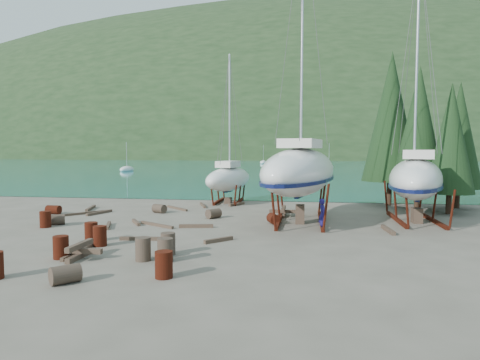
# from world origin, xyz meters

# --- Properties ---
(ground) EXTENTS (600.00, 600.00, 0.00)m
(ground) POSITION_xyz_m (0.00, 0.00, 0.00)
(ground) COLOR #585145
(ground) RESTS_ON ground
(bay_water) EXTENTS (700.00, 700.00, 0.00)m
(bay_water) POSITION_xyz_m (0.00, 315.00, 0.01)
(bay_water) COLOR #197F80
(bay_water) RESTS_ON ground
(far_hill) EXTENTS (800.00, 360.00, 110.00)m
(far_hill) POSITION_xyz_m (0.00, 320.00, 0.00)
(far_hill) COLOR #1B3018
(far_hill) RESTS_ON ground
(far_house_left) EXTENTS (6.60, 5.60, 5.60)m
(far_house_left) POSITION_xyz_m (-60.00, 190.00, 2.92)
(far_house_left) COLOR beige
(far_house_left) RESTS_ON ground
(far_house_center) EXTENTS (6.60, 5.60, 5.60)m
(far_house_center) POSITION_xyz_m (-20.00, 190.00, 2.92)
(far_house_center) COLOR beige
(far_house_center) RESTS_ON ground
(far_house_right) EXTENTS (6.60, 5.60, 5.60)m
(far_house_right) POSITION_xyz_m (30.00, 190.00, 2.92)
(far_house_right) COLOR beige
(far_house_right) RESTS_ON ground
(cypress_near_right) EXTENTS (3.60, 3.60, 10.00)m
(cypress_near_right) POSITION_xyz_m (12.50, 12.00, 5.79)
(cypress_near_right) COLOR black
(cypress_near_right) RESTS_ON ground
(cypress_mid_right) EXTENTS (3.06, 3.06, 8.50)m
(cypress_mid_right) POSITION_xyz_m (14.00, 10.00, 4.92)
(cypress_mid_right) COLOR black
(cypress_mid_right) RESTS_ON ground
(cypress_back_left) EXTENTS (4.14, 4.14, 11.50)m
(cypress_back_left) POSITION_xyz_m (11.00, 14.00, 6.66)
(cypress_back_left) COLOR black
(cypress_back_left) RESTS_ON ground
(cypress_far_right) EXTENTS (3.24, 3.24, 9.00)m
(cypress_far_right) POSITION_xyz_m (15.50, 13.00, 5.21)
(cypress_far_right) COLOR black
(cypress_far_right) RESTS_ON ground
(moored_boat_left) EXTENTS (2.00, 5.00, 6.05)m
(moored_boat_left) POSITION_xyz_m (-30.00, 60.00, 0.39)
(moored_boat_left) COLOR silver
(moored_boat_left) RESTS_ON ground
(moored_boat_mid) EXTENTS (2.00, 5.00, 6.05)m
(moored_boat_mid) POSITION_xyz_m (10.00, 80.00, 0.39)
(moored_boat_mid) COLOR silver
(moored_boat_mid) RESTS_ON ground
(moored_boat_far) EXTENTS (2.00, 5.00, 6.05)m
(moored_boat_far) POSITION_xyz_m (-8.00, 110.00, 0.39)
(moored_boat_far) COLOR silver
(moored_boat_far) RESTS_ON ground
(large_sailboat_near) EXTENTS (5.62, 12.10, 18.37)m
(large_sailboat_near) POSITION_xyz_m (4.44, 5.41, 2.96)
(large_sailboat_near) COLOR silver
(large_sailboat_near) RESTS_ON ground
(large_sailboat_far) EXTENTS (5.19, 10.27, 15.62)m
(large_sailboat_far) POSITION_xyz_m (11.05, 6.50, 2.56)
(large_sailboat_far) COLOR silver
(large_sailboat_far) RESTS_ON ground
(small_sailboat_shore) EXTENTS (3.77, 7.62, 11.69)m
(small_sailboat_shore) POSITION_xyz_m (-1.28, 13.68, 1.93)
(small_sailboat_shore) COLOR silver
(small_sailboat_shore) RESTS_ON ground
(worker) EXTENTS (0.43, 0.63, 1.67)m
(worker) POSITION_xyz_m (5.61, 2.75, 0.83)
(worker) COLOR navy
(worker) RESTS_ON ground
(drum_1) EXTENTS (1.02, 1.04, 0.58)m
(drum_1) POSITION_xyz_m (-2.67, -7.39, 0.29)
(drum_1) COLOR #2D2823
(drum_1) RESTS_ON ground
(drum_2) EXTENTS (0.91, 0.63, 0.58)m
(drum_2) POSITION_xyz_m (-11.49, 5.94, 0.29)
(drum_2) COLOR #4E140D
(drum_2) RESTS_ON ground
(drum_5) EXTENTS (0.58, 0.58, 0.88)m
(drum_5) POSITION_xyz_m (-0.43, -4.39, 0.44)
(drum_5) COLOR #2D2823
(drum_5) RESTS_ON ground
(drum_6) EXTENTS (0.85, 1.03, 0.58)m
(drum_6) POSITION_xyz_m (2.95, 4.41, 0.29)
(drum_6) COLOR #4E140D
(drum_6) RESTS_ON ground
(drum_7) EXTENTS (0.58, 0.58, 0.88)m
(drum_7) POSITION_xyz_m (0.18, -6.36, 0.44)
(drum_7) COLOR #4E140D
(drum_7) RESTS_ON ground
(drum_8) EXTENTS (0.58, 0.58, 0.88)m
(drum_8) POSITION_xyz_m (-9.12, 1.44, 0.44)
(drum_8) COLOR #4E140D
(drum_8) RESTS_ON ground
(drum_9) EXTENTS (1.05, 0.91, 0.58)m
(drum_9) POSITION_xyz_m (-4.85, 7.51, 0.29)
(drum_9) COLOR #2D2823
(drum_9) RESTS_ON ground
(drum_10) EXTENTS (0.58, 0.58, 0.88)m
(drum_10) POSITION_xyz_m (-4.09, -2.31, 0.44)
(drum_10) COLOR #4E140D
(drum_10) RESTS_ON ground
(drum_11) EXTENTS (0.99, 1.05, 0.58)m
(drum_11) POSITION_xyz_m (-0.82, 5.87, 0.29)
(drum_11) COLOR #2D2823
(drum_11) RESTS_ON ground
(drum_13) EXTENTS (0.58, 0.58, 0.88)m
(drum_13) POSITION_xyz_m (-4.54, -4.56, 0.44)
(drum_13) COLOR #4E140D
(drum_13) RESTS_ON ground
(drum_14) EXTENTS (0.58, 0.58, 0.88)m
(drum_14) POSITION_xyz_m (-4.93, -1.48, 0.44)
(drum_14) COLOR #4E140D
(drum_14) RESTS_ON ground
(drum_15) EXTENTS (1.05, 0.94, 0.58)m
(drum_15) POSITION_xyz_m (-9.01, 2.29, 0.29)
(drum_15) COLOR #2D2823
(drum_15) RESTS_ON ground
(drum_16) EXTENTS (0.58, 0.58, 0.88)m
(drum_16) POSITION_xyz_m (-1.31, -4.37, 0.44)
(drum_16) COLOR #2D2823
(drum_16) RESTS_ON ground
(drum_17) EXTENTS (0.58, 0.58, 0.88)m
(drum_17) POSITION_xyz_m (-0.67, -3.34, 0.44)
(drum_17) COLOR #2D2823
(drum_17) RESTS_ON ground
(timber_0) EXTENTS (2.08, 2.06, 0.14)m
(timber_0) POSITION_xyz_m (-4.23, 9.39, 0.07)
(timber_0) COLOR brown
(timber_0) RESTS_ON ground
(timber_1) EXTENTS (0.37, 2.10, 0.19)m
(timber_1) POSITION_xyz_m (8.92, 3.00, 0.10)
(timber_1) COLOR brown
(timber_1) RESTS_ON ground
(timber_2) EXTENTS (0.81, 2.36, 0.19)m
(timber_2) POSITION_xyz_m (-10.17, 8.32, 0.09)
(timber_2) COLOR brown
(timber_2) RESTS_ON ground
(timber_3) EXTENTS (0.33, 3.01, 0.15)m
(timber_3) POSITION_xyz_m (-4.32, -3.55, 0.07)
(timber_3) COLOR brown
(timber_3) RESTS_ON ground
(timber_4) EXTENTS (1.07, 1.53, 0.17)m
(timber_4) POSITION_xyz_m (-4.73, 3.26, 0.09)
(timber_4) COLOR brown
(timber_4) RESTS_ON ground
(timber_5) EXTENTS (2.34, 0.41, 0.16)m
(timber_5) POSITION_xyz_m (-2.60, -0.90, 0.08)
(timber_5) COLOR brown
(timber_5) RESTS_ON ground
(timber_6) EXTENTS (1.00, 1.59, 0.19)m
(timber_6) POSITION_xyz_m (-0.38, 12.04, 0.10)
(timber_6) COLOR brown
(timber_6) RESTS_ON ground
(timber_7) EXTENTS (1.18, 1.25, 0.17)m
(timber_7) POSITION_xyz_m (0.85, -0.71, 0.09)
(timber_7) COLOR brown
(timber_7) RESTS_ON ground
(timber_8) EXTENTS (1.83, 0.52, 0.19)m
(timber_8) POSITION_xyz_m (-1.06, 2.59, 0.09)
(timber_8) COLOR brown
(timber_8) RESTS_ON ground
(timber_9) EXTENTS (1.02, 2.37, 0.15)m
(timber_9) POSITION_xyz_m (-2.82, 11.29, 0.08)
(timber_9) COLOR brown
(timber_9) RESTS_ON ground
(timber_11) EXTENTS (2.37, 1.59, 0.15)m
(timber_11) POSITION_xyz_m (-3.32, 2.71, 0.08)
(timber_11) COLOR brown
(timber_11) RESTS_ON ground
(timber_12) EXTENTS (0.89, 1.90, 0.17)m
(timber_12) POSITION_xyz_m (-5.85, 2.10, 0.08)
(timber_12) COLOR brown
(timber_12) RESTS_ON ground
(timber_15) EXTENTS (2.11, 2.60, 0.15)m
(timber_15) POSITION_xyz_m (-9.43, 6.24, 0.07)
(timber_15) COLOR brown
(timber_15) RESTS_ON ground
(timber_17) EXTENTS (0.81, 2.16, 0.16)m
(timber_17) POSITION_xyz_m (-8.57, 6.47, 0.08)
(timber_17) COLOR brown
(timber_17) RESTS_ON ground
(timber_pile_fore) EXTENTS (1.80, 1.80, 0.60)m
(timber_pile_fore) POSITION_xyz_m (-3.85, -4.43, 0.30)
(timber_pile_fore) COLOR brown
(timber_pile_fore) RESTS_ON ground
(timber_pile_aft) EXTENTS (1.80, 1.80, 0.60)m
(timber_pile_aft) POSITION_xyz_m (3.37, 7.37, 0.30)
(timber_pile_aft) COLOR brown
(timber_pile_aft) RESTS_ON ground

